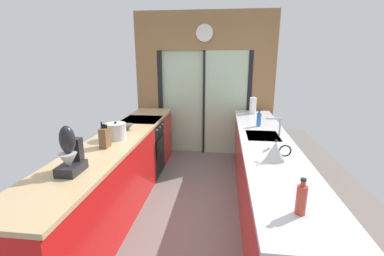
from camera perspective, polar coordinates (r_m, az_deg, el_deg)
ground_plane at (r=3.90m, az=0.27°, el=-14.14°), size 5.04×7.60×0.02m
back_wall_unit at (r=5.22m, az=2.61°, el=10.94°), size 2.64×0.12×2.70m
left_counter_run at (r=3.50m, az=-15.84°, el=-9.64°), size 0.62×3.80×0.92m
right_counter_run at (r=3.44m, az=15.15°, el=-10.05°), size 0.62×3.80×0.92m
sink_faucet at (r=3.50m, az=17.62°, el=0.87°), size 0.19×0.02×0.23m
oven_range at (r=4.48m, az=-10.39°, el=-3.97°), size 0.60×0.60×0.92m
mixing_bowl at (r=3.72m, az=-13.49°, el=0.18°), size 0.15×0.15×0.09m
knife_block at (r=3.08m, az=-17.99°, el=-1.92°), size 0.08×0.14×0.28m
stand_mixer at (r=2.50m, az=-24.44°, el=-5.21°), size 0.17×0.27×0.42m
stock_pot at (r=3.36m, az=-15.81°, el=-0.65°), size 0.24×0.24×0.22m
kettle at (r=2.69m, az=17.29°, el=-4.73°), size 0.27×0.19×0.21m
soap_bottle_near at (r=1.87m, az=22.17°, el=-13.78°), size 0.07×0.07×0.24m
soap_bottle_far at (r=3.94m, az=13.99°, el=1.81°), size 0.06×0.06×0.24m
paper_towel_roll at (r=4.81m, az=12.78°, el=4.63°), size 0.13×0.13×0.31m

